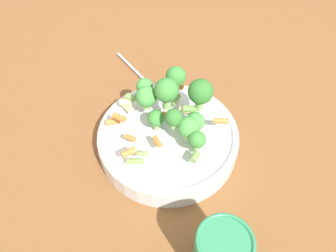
{
  "coord_description": "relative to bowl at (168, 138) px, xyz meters",
  "views": [
    {
      "loc": [
        0.33,
        0.22,
        0.54
      ],
      "look_at": [
        0.0,
        0.0,
        0.06
      ],
      "focal_mm": 35.0,
      "sensor_mm": 36.0,
      "label": 1
    }
  ],
  "objects": [
    {
      "name": "pasta_salad",
      "position": [
        -0.03,
        -0.0,
        0.07
      ],
      "size": [
        0.21,
        0.21,
        0.1
      ],
      "color": "#8CB766",
      "rests_on": "bowl"
    },
    {
      "name": "bowl",
      "position": [
        0.0,
        0.0,
        0.0
      ],
      "size": [
        0.28,
        0.28,
        0.05
      ],
      "color": "silver",
      "rests_on": "ground_plane"
    },
    {
      "name": "spoon",
      "position": [
        -0.13,
        -0.16,
        -0.02
      ],
      "size": [
        0.07,
        0.16,
        0.01
      ],
      "rotation": [
        0.0,
        0.0,
        7.5
      ],
      "color": "silver",
      "rests_on": "ground_plane"
    },
    {
      "name": "ground_plane",
      "position": [
        0.0,
        0.0,
        -0.03
      ],
      "size": [
        3.0,
        3.0,
        0.0
      ],
      "primitive_type": "plane",
      "color": "brown"
    }
  ]
}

